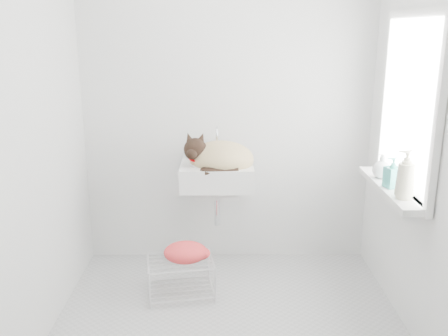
{
  "coord_description": "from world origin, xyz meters",
  "views": [
    {
      "loc": [
        -0.05,
        -2.73,
        1.79
      ],
      "look_at": [
        -0.03,
        0.5,
        0.88
      ],
      "focal_mm": 39.68,
      "sensor_mm": 36.0,
      "label": 1
    }
  ],
  "objects_px": {
    "sink": "(217,163)",
    "bottle_c": "(381,178)",
    "cat": "(218,158)",
    "wire_rack": "(181,275)",
    "bottle_b": "(391,187)",
    "bottle_a": "(403,198)"
  },
  "relations": [
    {
      "from": "cat",
      "to": "bottle_b",
      "type": "bearing_deg",
      "value": -16.94
    },
    {
      "from": "bottle_b",
      "to": "bottle_c",
      "type": "bearing_deg",
      "value": 90.0
    },
    {
      "from": "sink",
      "to": "bottle_c",
      "type": "bearing_deg",
      "value": -19.08
    },
    {
      "from": "sink",
      "to": "bottle_c",
      "type": "distance_m",
      "value": 1.14
    },
    {
      "from": "sink",
      "to": "bottle_a",
      "type": "distance_m",
      "value": 1.33
    },
    {
      "from": "bottle_a",
      "to": "wire_rack",
      "type": "bearing_deg",
      "value": 162.88
    },
    {
      "from": "cat",
      "to": "wire_rack",
      "type": "bearing_deg",
      "value": -115.44
    },
    {
      "from": "cat",
      "to": "wire_rack",
      "type": "relative_size",
      "value": 1.2
    },
    {
      "from": "bottle_b",
      "to": "bottle_c",
      "type": "height_order",
      "value": "bottle_b"
    },
    {
      "from": "bottle_b",
      "to": "bottle_c",
      "type": "distance_m",
      "value": 0.21
    },
    {
      "from": "sink",
      "to": "bottle_a",
      "type": "height_order",
      "value": "bottle_a"
    },
    {
      "from": "cat",
      "to": "bottle_b",
      "type": "xyz_separation_m",
      "value": [
        1.07,
        -0.56,
        -0.04
      ]
    },
    {
      "from": "sink",
      "to": "bottle_b",
      "type": "relative_size",
      "value": 2.73
    },
    {
      "from": "sink",
      "to": "cat",
      "type": "bearing_deg",
      "value": -58.31
    },
    {
      "from": "bottle_a",
      "to": "cat",
      "type": "bearing_deg",
      "value": 144.31
    },
    {
      "from": "cat",
      "to": "bottle_c",
      "type": "height_order",
      "value": "cat"
    },
    {
      "from": "cat",
      "to": "wire_rack",
      "type": "height_order",
      "value": "cat"
    },
    {
      "from": "bottle_a",
      "to": "bottle_b",
      "type": "height_order",
      "value": "bottle_a"
    },
    {
      "from": "bottle_a",
      "to": "bottle_c",
      "type": "xyz_separation_m",
      "value": [
        0.0,
        0.41,
        0.0
      ]
    },
    {
      "from": "wire_rack",
      "to": "bottle_c",
      "type": "bearing_deg",
      "value": 0.11
    },
    {
      "from": "sink",
      "to": "bottle_b",
      "type": "distance_m",
      "value": 1.22
    },
    {
      "from": "cat",
      "to": "bottle_c",
      "type": "relative_size",
      "value": 3.36
    }
  ]
}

